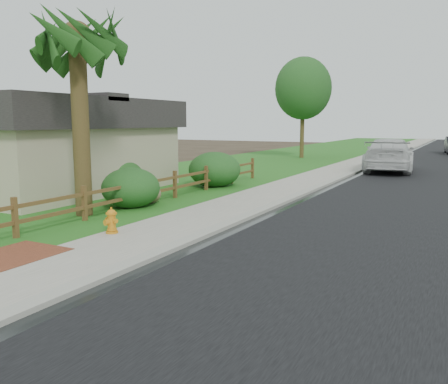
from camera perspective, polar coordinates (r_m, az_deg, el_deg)
The scene contains 18 objects.
ground at distance 10.30m, azimuth -12.72°, elevation -8.46°, with size 120.00×120.00×0.00m, color #34271C.
road at distance 42.59m, azimuth 25.28°, elevation 3.68°, with size 8.00×90.00×0.02m, color black.
curb at distance 42.98m, azimuth 19.68°, elevation 4.10°, with size 0.40×90.00×0.12m, color gray.
wet_gutter at distance 42.93m, azimuth 20.14°, elevation 4.02°, with size 0.50×90.00×0.00m, color black.
sidewalk at distance 43.18m, azimuth 17.97°, elevation 4.18°, with size 2.20×90.00×0.10m, color gray.
grass_strip at distance 43.55m, azimuth 15.50°, elevation 4.29°, with size 1.60×90.00×0.06m, color #2E631C.
lawn_near at distance 44.94m, azimuth 9.00°, elevation 4.60°, with size 9.00×90.00×0.04m, color #2E631C.
brick_patch at distance 11.18m, azimuth -24.82°, elevation -7.39°, with size 1.60×2.40×0.11m, color brown.
ranch_fence at distance 17.28m, azimuth -8.13°, elevation 0.58°, with size 0.12×16.92×1.10m.
palm_tree at distance 15.57m, azimuth -17.30°, elevation 17.57°, with size 3.60×3.60×6.60m.
house at distance 22.68m, azimuth -22.69°, elevation 5.58°, with size 10.60×9.60×4.05m.
fire_hydrant at distance 12.59m, azimuth -13.39°, elevation -3.45°, with size 0.45×0.36×0.68m.
white_suv at distance 30.03m, azimuth 19.25°, elevation 4.24°, with size 2.73×6.73×1.95m, color silver.
boulder at distance 17.31m, azimuth -9.34°, elevation -0.19°, with size 1.17×0.88×0.78m, color brown.
shrub_b at distance 16.60m, azimuth -11.16°, elevation 0.48°, with size 2.00×2.00×1.40m, color #1A491B.
shrub_c at distance 20.16m, azimuth -12.37°, elevation 1.83°, with size 1.94×1.94×1.40m, color #1A491B.
shrub_d at distance 21.52m, azimuth -1.14°, elevation 2.71°, with size 2.36×2.36×1.61m, color #1A491B.
tree_mid_left at distance 39.39m, azimuth 9.50°, elevation 12.17°, with size 4.53×4.53×8.10m.
Camera 1 is at (6.46, -7.45, 2.96)m, focal length 38.00 mm.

